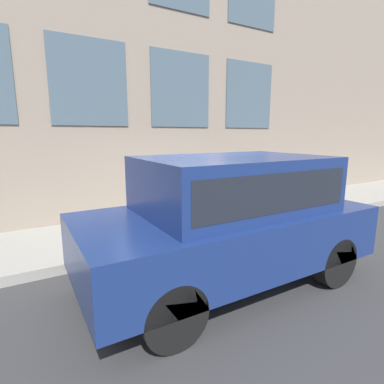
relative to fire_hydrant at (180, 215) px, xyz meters
The scene contains 5 objects.
ground_plane 0.75m from the fire_hydrant, 166.02° to the left, with size 80.00×80.00×0.00m, color #38383A.
sidewalk 0.89m from the fire_hydrant, ahead, with size 2.43×60.00×0.18m.
fire_hydrant is the anchor object (origin of this frame).
person 0.97m from the fire_hydrant, 70.93° to the right, with size 0.40×0.26×1.65m.
parked_truck_navy_near 2.08m from the fire_hydrant, behind, with size 2.06×4.40×1.96m.
Camera 1 is at (-5.03, 2.79, 2.28)m, focal length 28.00 mm.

